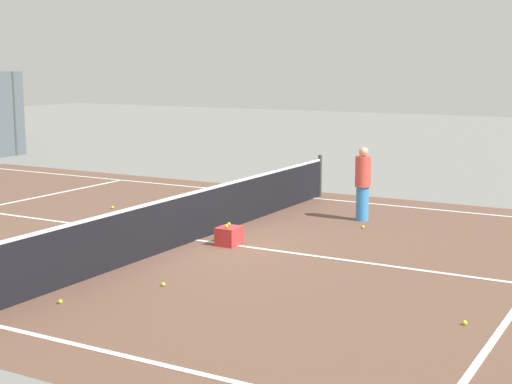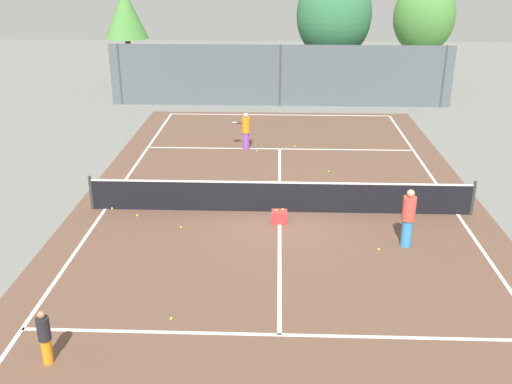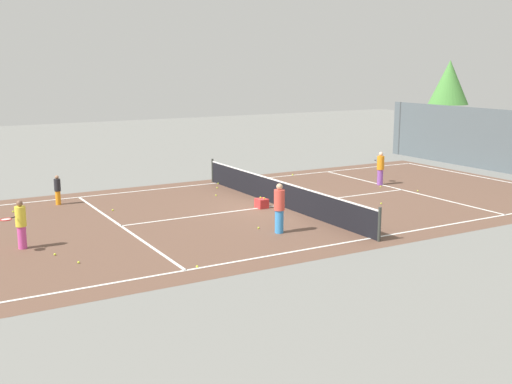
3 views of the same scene
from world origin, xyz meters
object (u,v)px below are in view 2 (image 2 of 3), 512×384
object	(u,v)px
ball_crate	(279,217)
tennis_ball_0	(137,216)
tennis_ball_13	(181,227)
tennis_ball_3	(295,146)
tennis_ball_6	(171,319)
tennis_ball_5	(112,208)
player_2	(408,217)
player_0	(246,131)
player_1	(45,337)
tennis_ball_1	(136,164)
tennis_ball_12	(257,151)
tennis_ball_8	(359,190)
tennis_ball_4	(329,172)
tennis_ball_10	(379,249)

from	to	relation	value
ball_crate	tennis_ball_0	distance (m)	4.36
tennis_ball_13	tennis_ball_3	bearing A→B (deg)	66.34
tennis_ball_6	tennis_ball_13	world-z (taller)	same
ball_crate	tennis_ball_5	world-z (taller)	ball_crate
player_2	player_0	bearing A→B (deg)	119.77
player_2	player_1	bearing A→B (deg)	-146.45
tennis_ball_0	tennis_ball_1	xyz separation A→B (m)	(-1.13, 4.77, 0.00)
player_1	ball_crate	bearing A→B (deg)	55.94
tennis_ball_0	player_1	bearing A→B (deg)	-91.38
player_0	tennis_ball_12	xyz separation A→B (m)	(0.46, -0.36, -0.76)
ball_crate	tennis_ball_8	xyz separation A→B (m)	(2.71, 2.65, -0.15)
tennis_ball_3	tennis_ball_8	size ratio (longest dim) A/B	1.00
player_1	tennis_ball_1	world-z (taller)	player_1
tennis_ball_3	tennis_ball_4	world-z (taller)	same
player_2	tennis_ball_12	bearing A→B (deg)	118.37
tennis_ball_1	tennis_ball_12	xyz separation A→B (m)	(4.55, 1.75, 0.00)
tennis_ball_13	tennis_ball_1	bearing A→B (deg)	115.01
tennis_ball_8	tennis_ball_13	bearing A→B (deg)	-150.32
player_2	tennis_ball_8	size ratio (longest dim) A/B	25.11
tennis_ball_5	tennis_ball_13	xyz separation A→B (m)	(2.38, -1.30, 0.00)
tennis_ball_4	tennis_ball_5	world-z (taller)	same
tennis_ball_1	tennis_ball_4	world-z (taller)	same
player_0	tennis_ball_6	distance (m)	12.34
tennis_ball_5	tennis_ball_12	distance (m)	7.42
tennis_ball_8	tennis_ball_1	bearing A→B (deg)	163.86
tennis_ball_1	ball_crate	bearing A→B (deg)	-42.51
player_2	tennis_ball_6	bearing A→B (deg)	-147.14
tennis_ball_12	tennis_ball_13	world-z (taller)	same
player_0	tennis_ball_0	distance (m)	7.53
tennis_ball_5	tennis_ball_8	xyz separation A→B (m)	(7.98, 1.89, 0.00)
player_0	player_2	size ratio (longest dim) A/B	0.92
player_2	tennis_ball_1	xyz separation A→B (m)	(-8.96, 6.40, -0.82)
tennis_ball_8	tennis_ball_10	bearing A→B (deg)	-90.22
player_1	ball_crate	world-z (taller)	player_1
tennis_ball_5	tennis_ball_13	distance (m)	2.72
tennis_ball_0	tennis_ball_8	world-z (taller)	same
tennis_ball_1	tennis_ball_5	xyz separation A→B (m)	(0.21, -4.26, 0.00)
tennis_ball_1	tennis_ball_5	world-z (taller)	same
tennis_ball_5	tennis_ball_13	bearing A→B (deg)	-28.59
tennis_ball_12	tennis_ball_0	bearing A→B (deg)	-117.66
tennis_ball_5	tennis_ball_10	size ratio (longest dim) A/B	1.00
ball_crate	tennis_ball_0	bearing A→B (deg)	176.74
tennis_ball_3	tennis_ball_0	bearing A→B (deg)	-124.46
player_1	tennis_ball_6	world-z (taller)	player_1
tennis_ball_1	tennis_ball_10	world-z (taller)	same
tennis_ball_10	tennis_ball_12	xyz separation A→B (m)	(-3.62, 8.48, 0.00)
tennis_ball_12	tennis_ball_13	size ratio (longest dim) A/B	1.00
player_2	tennis_ball_10	bearing A→B (deg)	-157.07
player_1	tennis_ball_6	size ratio (longest dim) A/B	17.85
player_1	tennis_ball_1	distance (m)	11.75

